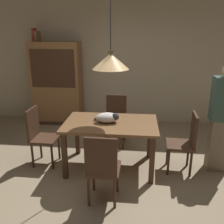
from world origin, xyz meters
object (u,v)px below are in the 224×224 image
(chair_right_side, at_px, (186,140))
(pendant_lamp, at_px, (110,61))
(book_red_tall, at_px, (34,35))
(chair_far_back, at_px, (116,118))
(chair_left_side, at_px, (40,134))
(book_brown_thick, at_px, (37,36))
(dining_table, at_px, (111,129))
(person_standing, at_px, (222,119))
(hutch_bookcase, at_px, (57,85))
(chair_near_front, at_px, (102,166))
(cat_sleeping, at_px, (108,118))

(chair_right_side, relative_size, pendant_lamp, 0.72)
(chair_right_side, height_order, book_red_tall, book_red_tall)
(chair_far_back, xyz_separation_m, book_red_tall, (-1.87, 1.03, 1.48))
(chair_right_side, bearing_deg, book_red_tall, 147.49)
(chair_left_side, distance_m, book_brown_thick, 2.48)
(dining_table, bearing_deg, person_standing, 3.74)
(chair_far_back, bearing_deg, book_red_tall, 151.25)
(hutch_bookcase, relative_size, person_standing, 1.13)
(chair_near_front, xyz_separation_m, hutch_bookcase, (-1.44, 2.78, 0.38))
(chair_left_side, height_order, chair_near_front, same)
(dining_table, xyz_separation_m, pendant_lamp, (0.00, 0.00, 1.01))
(cat_sleeping, xyz_separation_m, person_standing, (1.68, 0.11, -0.00))
(chair_far_back, xyz_separation_m, chair_left_side, (-1.13, -0.88, 0.00))
(book_red_tall, bearing_deg, dining_table, -45.56)
(dining_table, distance_m, chair_far_back, 0.89)
(dining_table, bearing_deg, chair_near_front, -90.07)
(chair_right_side, xyz_separation_m, person_standing, (0.51, 0.11, 0.31))
(hutch_bookcase, bearing_deg, chair_far_back, -35.44)
(chair_far_back, bearing_deg, pendant_lamp, -90.12)
(chair_near_front, xyz_separation_m, book_brown_thick, (-1.80, 2.78, 1.45))
(hutch_bookcase, xyz_separation_m, book_brown_thick, (-0.36, 0.00, 1.07))
(person_standing, bearing_deg, dining_table, -176.26)
(cat_sleeping, bearing_deg, hutch_bookcase, 126.25)
(chair_far_back, height_order, book_brown_thick, book_brown_thick)
(chair_right_side, xyz_separation_m, book_red_tall, (-3.00, 1.91, 1.48))
(book_brown_thick, height_order, person_standing, book_brown_thick)
(pendant_lamp, xyz_separation_m, hutch_bookcase, (-1.44, 1.90, -0.77))
(pendant_lamp, xyz_separation_m, book_red_tall, (-1.87, 1.90, 0.33))
(chair_left_side, xyz_separation_m, book_brown_thick, (-0.67, 1.90, 1.45))
(book_brown_thick, bearing_deg, chair_far_back, -29.64)
(dining_table, xyz_separation_m, chair_left_side, (-1.13, 0.00, -0.14))
(chair_left_side, relative_size, book_brown_thick, 3.88)
(cat_sleeping, height_order, book_red_tall, book_red_tall)
(chair_left_side, bearing_deg, chair_right_side, -0.17)
(dining_table, distance_m, person_standing, 1.66)
(dining_table, distance_m, chair_right_side, 1.14)
(chair_left_side, height_order, hutch_bookcase, hutch_bookcase)
(cat_sleeping, height_order, person_standing, person_standing)
(dining_table, height_order, hutch_bookcase, hutch_bookcase)
(person_standing, bearing_deg, cat_sleeping, -176.30)
(hutch_bookcase, bearing_deg, chair_near_front, -62.69)
(chair_far_back, relative_size, book_red_tall, 3.32)
(book_brown_thick, bearing_deg, cat_sleeping, -47.29)
(chair_left_side, height_order, book_brown_thick, book_brown_thick)
(pendant_lamp, bearing_deg, book_brown_thick, 133.40)
(cat_sleeping, bearing_deg, pendant_lamp, 2.14)
(chair_near_front, distance_m, cat_sleeping, 0.93)
(chair_far_back, xyz_separation_m, hutch_bookcase, (-1.44, 1.02, 0.38))
(chair_right_side, height_order, pendant_lamp, pendant_lamp)
(chair_far_back, distance_m, pendant_lamp, 1.45)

